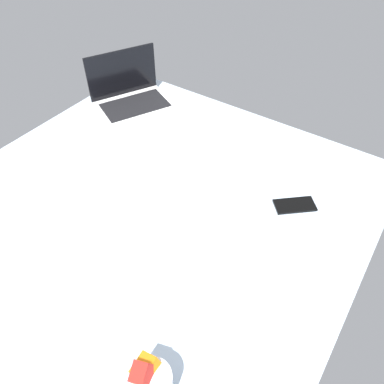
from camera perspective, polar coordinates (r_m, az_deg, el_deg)
The scene contains 4 objects.
bed_mattress at distance 131.29cm, azimuth -11.14°, elevation -9.42°, with size 180.00×140.00×18.00cm, color silver.
laptop at distance 182.56cm, azimuth -9.23°, elevation 14.05°, with size 39.79×35.30×23.00cm.
snack_cup at distance 94.49cm, azimuth -6.04°, elevation -26.81°, with size 9.00×9.70×14.83cm.
cell_phone at distance 135.70cm, azimuth 15.21°, elevation -1.93°, with size 6.80×14.00×0.80cm, color black.
Camera 1 is at (-48.14, -63.29, 113.48)cm, focal length 35.41 mm.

